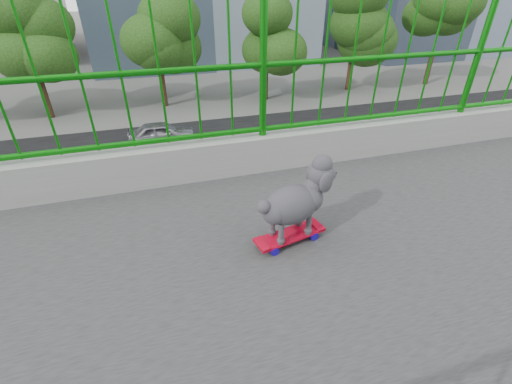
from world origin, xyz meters
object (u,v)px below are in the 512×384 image
object	(u,v)px
skateboard	(290,236)
car_5	(502,224)
poodle	(296,200)
car_4	(162,133)

from	to	relation	value
skateboard	car_5	bearing A→B (deg)	105.20
poodle	car_4	size ratio (longest dim) A/B	0.14
skateboard	car_4	xyz separation A→B (m)	(-18.40, -0.51, -6.39)
car_4	car_5	bearing A→B (deg)	-138.14
poodle	skateboard	bearing A→B (deg)	-90.00
poodle	car_4	bearing A→B (deg)	169.82
car_5	car_4	bearing A→B (deg)	-138.14
poodle	car_4	xyz separation A→B (m)	(-18.39, -0.53, -6.64)
poodle	car_5	world-z (taller)	poodle
car_4	poodle	bearing A→B (deg)	-178.33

